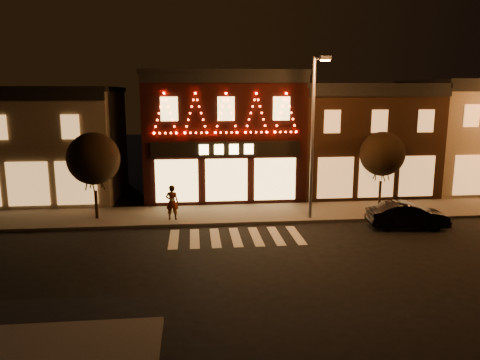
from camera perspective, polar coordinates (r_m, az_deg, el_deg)
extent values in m
plane|color=black|center=(18.57, 0.65, -11.04)|extent=(120.00, 120.00, 0.00)
cube|color=#47423D|center=(26.33, 2.98, -4.19)|extent=(44.00, 4.00, 0.15)
cube|color=brown|center=(33.16, -25.38, 3.94)|extent=(12.00, 8.00, 7.00)
cube|color=black|center=(32.98, -25.91, 10.24)|extent=(12.20, 8.20, 0.30)
cube|color=black|center=(31.30, -2.30, 5.56)|extent=(10.00, 8.00, 8.00)
cube|color=black|center=(31.18, -2.36, 13.17)|extent=(10.20, 8.20, 0.30)
cube|color=black|center=(27.13, -1.80, 12.65)|extent=(10.00, 0.25, 0.50)
cube|color=black|center=(27.27, -1.74, 3.91)|extent=(9.00, 0.15, 0.90)
cube|color=#FFD87F|center=(27.18, -1.72, 3.88)|extent=(3.40, 0.08, 0.60)
cube|color=#351F12|center=(33.32, 14.29, 4.87)|extent=(9.00, 8.00, 7.20)
cube|color=black|center=(33.15, 14.61, 11.32)|extent=(9.20, 8.20, 0.30)
cube|color=black|center=(29.38, 17.36, 10.48)|extent=(9.00, 0.25, 0.50)
cube|color=brown|center=(37.38, 27.41, 4.84)|extent=(9.00, 8.00, 7.50)
cube|color=black|center=(37.25, 27.95, 10.80)|extent=(9.20, 8.20, 0.30)
cylinder|color=#59595E|center=(24.66, 9.08, 5.01)|extent=(0.17, 0.17, 8.60)
cylinder|color=#59595E|center=(23.77, 10.02, 14.88)|extent=(0.17, 1.72, 0.11)
cube|color=#59595E|center=(22.95, 10.70, 14.87)|extent=(0.55, 0.32, 0.19)
cube|color=orange|center=(22.95, 10.69, 14.58)|extent=(0.42, 0.23, 0.05)
cylinder|color=black|center=(26.04, -17.62, -2.95)|extent=(0.18, 0.18, 1.54)
sphere|color=black|center=(25.57, -17.95, 2.57)|extent=(2.82, 2.82, 2.82)
cylinder|color=black|center=(29.15, 17.19, -1.54)|extent=(0.16, 0.16, 1.47)
sphere|color=black|center=(28.74, 17.47, 3.16)|extent=(2.68, 2.68, 2.68)
imported|color=black|center=(25.16, 20.32, -4.19)|extent=(4.18, 1.77, 1.34)
imported|color=gray|center=(24.81, -8.55, -2.79)|extent=(0.75, 0.55, 1.91)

